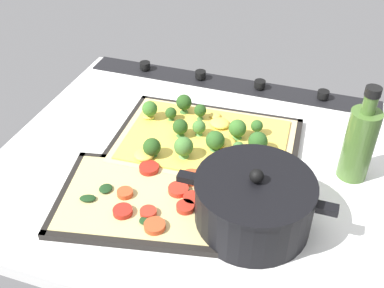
{
  "coord_description": "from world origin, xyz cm",
  "views": [
    {
      "loc": [
        -24.18,
        70.72,
        60.72
      ],
      "look_at": [
        -0.27,
        -0.61,
        3.39
      ],
      "focal_mm": 43.57,
      "sensor_mm": 36.0,
      "label": 1
    }
  ],
  "objects_px": {
    "cooking_pot": "(254,203)",
    "oil_bottle": "(359,142)",
    "baking_tray_front": "(206,144)",
    "broccoli_pizza": "(204,138)",
    "veggie_pizza_back": "(146,198)",
    "baking_tray_back": "(144,200)"
  },
  "relations": [
    {
      "from": "cooking_pot",
      "to": "oil_bottle",
      "type": "height_order",
      "value": "oil_bottle"
    },
    {
      "from": "baking_tray_front",
      "to": "broccoli_pizza",
      "type": "height_order",
      "value": "broccoli_pizza"
    },
    {
      "from": "baking_tray_front",
      "to": "veggie_pizza_back",
      "type": "height_order",
      "value": "veggie_pizza_back"
    },
    {
      "from": "broccoli_pizza",
      "to": "baking_tray_back",
      "type": "height_order",
      "value": "broccoli_pizza"
    },
    {
      "from": "broccoli_pizza",
      "to": "oil_bottle",
      "type": "relative_size",
      "value": 1.89
    },
    {
      "from": "oil_bottle",
      "to": "veggie_pizza_back",
      "type": "bearing_deg",
      "value": 29.52
    },
    {
      "from": "veggie_pizza_back",
      "to": "cooking_pot",
      "type": "height_order",
      "value": "cooking_pot"
    },
    {
      "from": "broccoli_pizza",
      "to": "veggie_pizza_back",
      "type": "height_order",
      "value": "broccoli_pizza"
    },
    {
      "from": "baking_tray_back",
      "to": "veggie_pizza_back",
      "type": "bearing_deg",
      "value": -169.47
    },
    {
      "from": "broccoli_pizza",
      "to": "veggie_pizza_back",
      "type": "bearing_deg",
      "value": 75.96
    },
    {
      "from": "cooking_pot",
      "to": "veggie_pizza_back",
      "type": "bearing_deg",
      "value": 3.05
    },
    {
      "from": "baking_tray_front",
      "to": "cooking_pot",
      "type": "xyz_separation_m",
      "value": [
        -0.14,
        0.19,
        0.05
      ]
    },
    {
      "from": "broccoli_pizza",
      "to": "cooking_pot",
      "type": "relative_size",
      "value": 1.38
    },
    {
      "from": "oil_bottle",
      "to": "cooking_pot",
      "type": "bearing_deg",
      "value": 50.2
    },
    {
      "from": "baking_tray_front",
      "to": "oil_bottle",
      "type": "relative_size",
      "value": 2.02
    },
    {
      "from": "broccoli_pizza",
      "to": "oil_bottle",
      "type": "bearing_deg",
      "value": -179.49
    },
    {
      "from": "baking_tray_back",
      "to": "cooking_pot",
      "type": "relative_size",
      "value": 1.29
    },
    {
      "from": "veggie_pizza_back",
      "to": "oil_bottle",
      "type": "bearing_deg",
      "value": -150.48
    },
    {
      "from": "baking_tray_front",
      "to": "veggie_pizza_back",
      "type": "distance_m",
      "value": 0.21
    },
    {
      "from": "baking_tray_back",
      "to": "baking_tray_front",
      "type": "bearing_deg",
      "value": -106.14
    },
    {
      "from": "broccoli_pizza",
      "to": "baking_tray_back",
      "type": "distance_m",
      "value": 0.21
    },
    {
      "from": "baking_tray_back",
      "to": "cooking_pot",
      "type": "xyz_separation_m",
      "value": [
        -0.2,
        -0.01,
        0.05
      ]
    }
  ]
}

